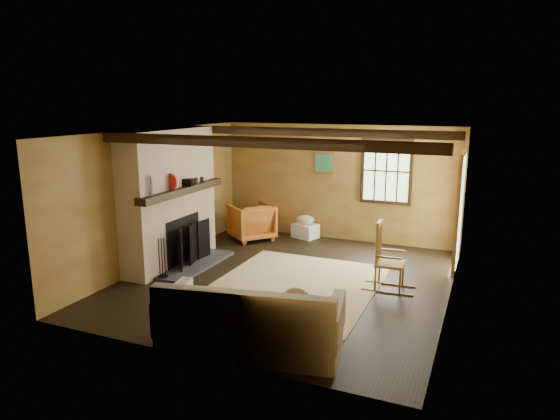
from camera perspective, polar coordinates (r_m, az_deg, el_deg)
The scene contains 10 objects.
ground at distance 8.24m, azimuth 0.88°, elevation -7.99°, with size 5.50×5.50×0.00m, color black.
room_envelope at distance 7.98m, azimuth 3.09°, elevation 3.47°, with size 5.02×5.52×2.44m.
fireplace at distance 8.99m, azimuth -12.35°, elevation 0.75°, with size 1.02×2.30×2.40m.
rug at distance 8.00m, azimuth 1.68°, elevation -8.62°, with size 2.50×3.00×0.01m, color tan.
rocking_chair at distance 7.90m, azimuth 12.17°, elevation -5.68°, with size 0.80×0.46×1.09m.
sofa at distance 5.97m, azimuth -3.35°, elevation -13.08°, with size 2.25×1.31×0.86m.
firewood_pile at distance 11.17m, azimuth -3.59°, elevation -1.91°, with size 0.65×0.12×0.24m.
laundry_basket at distance 10.69m, azimuth 2.91°, elevation -2.38°, with size 0.50×0.38×0.30m, color white.
basket_pillow at distance 10.63m, azimuth 2.92°, elevation -1.11°, with size 0.38×0.30×0.19m, color beige.
armchair at distance 10.50m, azimuth -3.28°, elevation -1.33°, with size 0.82×0.84×0.77m, color #BF6026.
Camera 1 is at (2.91, -7.16, 2.87)m, focal length 32.00 mm.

